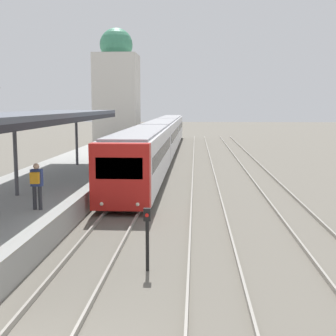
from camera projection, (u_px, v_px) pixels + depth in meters
platform_canopy at (15, 117)px, 18.85m from camera, size 4.00×24.70×3.36m
person_on_platform at (36, 182)px, 16.51m from camera, size 0.40×0.40×1.66m
train_near at (161, 136)px, 42.75m from camera, size 2.53×47.51×3.20m
signal_post_near at (147, 232)px, 13.08m from camera, size 0.20×0.21×1.81m
distant_domed_building at (117, 89)px, 57.94m from camera, size 5.25×5.25×13.95m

